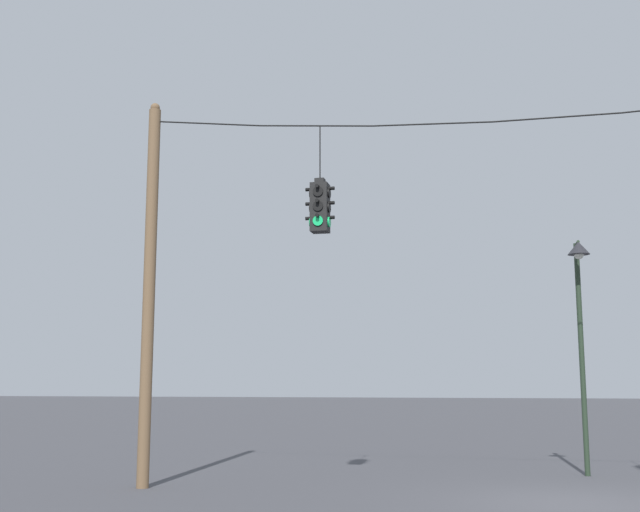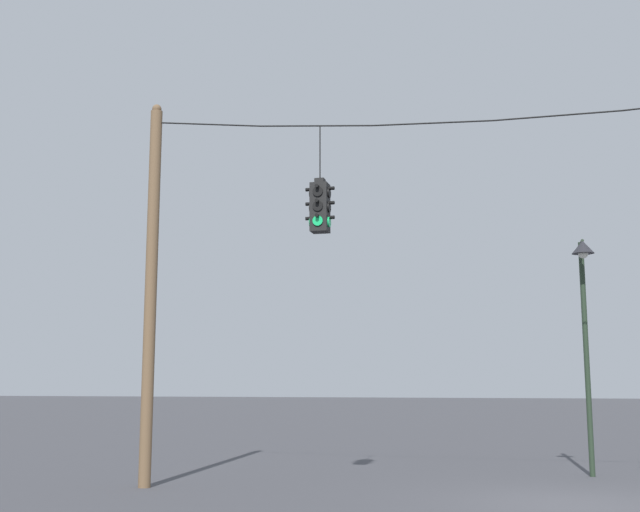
# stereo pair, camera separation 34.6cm
# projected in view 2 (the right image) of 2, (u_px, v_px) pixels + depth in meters

# --- Properties ---
(ground_plane) EXTENTS (200.00, 200.00, 0.00)m
(ground_plane) POSITION_uv_depth(u_px,v_px,m) (576.00, 505.00, 13.46)
(ground_plane) COLOR #424247
(utility_pole_left) EXTENTS (0.24, 0.24, 7.84)m
(utility_pole_left) POSITION_uv_depth(u_px,v_px,m) (151.00, 289.00, 16.30)
(utility_pole_left) COLOR brown
(utility_pole_left) RESTS_ON ground_plane
(span_wire) EXTENTS (16.15, 0.03, 0.55)m
(span_wire) POSITION_uv_depth(u_px,v_px,m) (556.00, 107.00, 14.86)
(span_wire) COLOR black
(traffic_light_near_left_pole) EXTENTS (0.58, 0.58, 2.15)m
(traffic_light_near_left_pole) POSITION_uv_depth(u_px,v_px,m) (320.00, 207.00, 15.68)
(traffic_light_near_left_pole) COLOR black
(street_lamp) EXTENTS (0.49, 0.84, 5.21)m
(street_lamp) POSITION_uv_depth(u_px,v_px,m) (585.00, 300.00, 17.85)
(street_lamp) COLOR #233323
(street_lamp) RESTS_ON ground_plane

